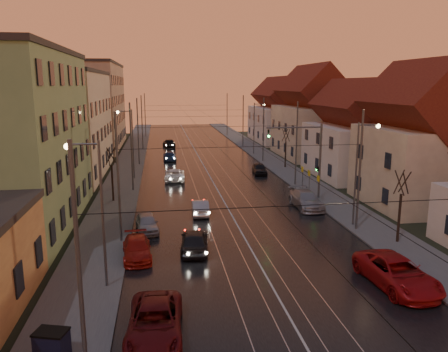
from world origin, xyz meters
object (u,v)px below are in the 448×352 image
driving_car_0 (194,240)px  driving_car_4 (169,143)px  parked_left_2 (137,249)px  dumpster (52,346)px  street_lamp_0 (96,200)px  street_lamp_2 (130,137)px  street_lamp_1 (360,164)px  driving_car_1 (200,207)px  parked_right_2 (260,169)px  parked_left_1 (155,322)px  parked_right_1 (306,200)px  parked_left_3 (147,223)px  street_lamp_3 (256,123)px  traffic_light_mast (310,152)px  parked_right_0 (397,273)px  driving_car_2 (175,175)px  driving_car_3 (170,156)px

driving_car_0 → driving_car_4: size_ratio=0.99×
parked_left_2 → dumpster: bearing=-109.8°
street_lamp_0 → driving_car_0: street_lamp_0 is taller
street_lamp_2 → street_lamp_1: bearing=-47.7°
street_lamp_0 → driving_car_1: bearing=63.0°
street_lamp_1 → parked_right_2: bearing=98.0°
street_lamp_1 → parked_left_1: (-15.30, -13.06, -4.18)m
parked_right_1 → dumpster: size_ratio=4.28×
parked_left_2 → parked_left_3: (0.49, 5.06, 0.03)m
street_lamp_3 → traffic_light_mast: (-1.11, -28.00, -0.29)m
parked_left_2 → parked_right_0: 15.32m
traffic_light_mast → parked_right_2: 13.40m
parked_right_2 → street_lamp_1: bearing=-76.5°
street_lamp_1 → parked_left_2: bearing=-166.4°
driving_car_1 → parked_left_1: (-3.63, -17.91, 0.07)m
driving_car_4 → parked_left_3: size_ratio=1.16×
driving_car_0 → street_lamp_0: bearing=46.4°
street_lamp_0 → street_lamp_3: size_ratio=1.00×
parked_left_2 → parked_right_1: size_ratio=0.82×
driving_car_1 → parked_left_2: driving_car_1 is taller
driving_car_0 → driving_car_1: (1.14, 8.22, -0.10)m
driving_car_0 → parked_left_2: size_ratio=1.02×
traffic_light_mast → dumpster: 28.97m
driving_car_2 → parked_left_1: size_ratio=0.94×
street_lamp_2 → driving_car_3: size_ratio=1.80×
dumpster → parked_left_3: bearing=94.6°
traffic_light_mast → driving_car_1: 11.71m
parked_right_0 → parked_right_2: bearing=87.1°
driving_car_1 → parked_right_0: (9.22, -14.94, 0.15)m
street_lamp_1 → driving_car_2: size_ratio=1.68×
street_lamp_2 → driving_car_4: (4.94, 25.89, -4.14)m
street_lamp_3 → dumpster: street_lamp_3 is taller
traffic_light_mast → driving_car_4: 39.98m
parked_left_1 → parked_right_0: 13.19m
street_lamp_2 → driving_car_1: 17.04m
driving_car_1 → parked_left_3: (-4.33, -3.76, 0.01)m
street_lamp_0 → parked_right_1: street_lamp_0 is taller
parked_right_0 → parked_right_2: size_ratio=1.48×
driving_car_0 → driving_car_2: (-0.48, 21.94, -0.08)m
parked_left_1 → parked_left_3: 14.17m
traffic_light_mast → parked_left_3: 16.88m
street_lamp_1 → parked_right_2: size_ratio=2.08×
street_lamp_0 → parked_left_1: 7.18m
driving_car_0 → parked_right_2: driving_car_0 is taller
parked_left_1 → driving_car_1: bearing=81.4°
driving_car_4 → parked_right_0: bearing=93.1°
street_lamp_2 → driving_car_0: (5.39, -23.37, -4.15)m
street_lamp_0 → parked_right_0: street_lamp_0 is taller
parked_left_3 → parked_right_0: 17.57m
parked_left_2 → parked_right_0: size_ratio=0.75×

